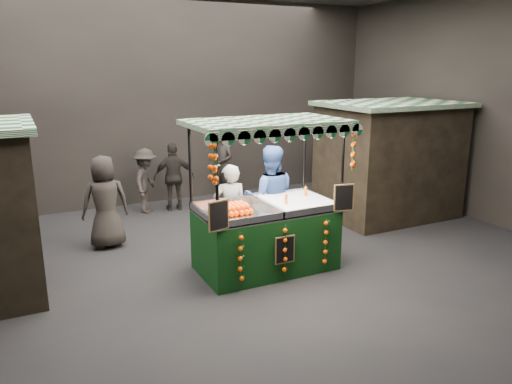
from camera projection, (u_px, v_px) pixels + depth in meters
name	position (u px, v px, depth m)	size (l,w,h in m)	color
ground	(241.00, 272.00, 8.24)	(12.00, 12.00, 0.00)	black
market_hall	(239.00, 65.00, 7.39)	(12.10, 10.10, 5.05)	black
neighbour_stall_right	(389.00, 159.00, 11.10)	(3.00, 2.20, 2.60)	black
juice_stall	(267.00, 225.00, 8.19)	(2.63, 1.54, 2.54)	black
vendor_grey	(230.00, 211.00, 8.76)	(0.68, 0.51, 1.70)	slate
vendor_blue	(270.00, 198.00, 9.05)	(1.18, 1.06, 1.98)	#2B478B
shopper_1	(343.00, 179.00, 11.23)	(0.96, 0.83, 1.70)	#2A2322
shopper_2	(174.00, 177.00, 11.59)	(1.01, 0.54, 1.63)	black
shopper_3	(146.00, 181.00, 11.42)	(0.98, 1.13, 1.52)	#2A2422
shopper_4	(105.00, 202.00, 9.19)	(0.87, 0.57, 1.78)	#282320
shopper_5	(332.00, 158.00, 13.28)	(0.90, 1.83, 1.89)	black
shopper_6	(224.00, 166.00, 12.45)	(0.54, 0.72, 1.79)	#2B2522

